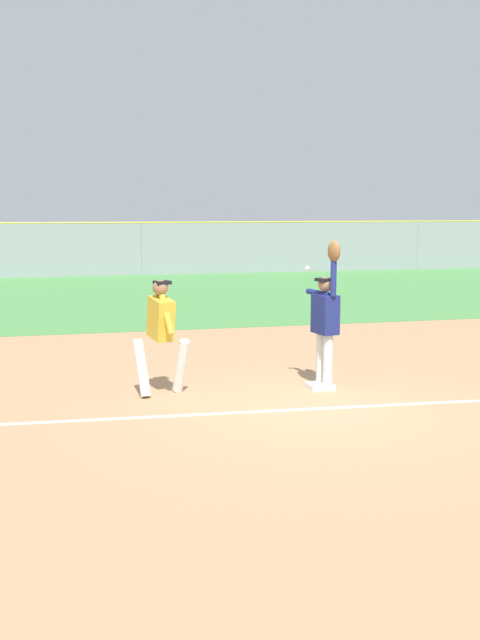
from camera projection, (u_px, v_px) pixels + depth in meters
name	position (u px, v px, depth m)	size (l,w,h in m)	color
ground_plane	(311.00, 408.00, 10.35)	(71.22, 71.22, 0.00)	tan
outfield_grass	(166.00, 294.00, 24.09)	(49.85, 14.42, 0.01)	#4C8C47
chalk_foul_line	(52.00, 422.00, 9.69)	(12.00, 0.10, 0.01)	white
first_base	(320.00, 386.00, 11.49)	(0.38, 0.38, 0.08)	white
fielder	(326.00, 316.00, 11.38)	(0.34, 0.90, 2.28)	silver
runner	(161.00, 329.00, 10.96)	(0.84, 0.83, 1.72)	white
baseball	(307.00, 268.00, 11.52)	(0.07, 0.07, 0.07)	white
outfield_fence	(141.00, 249.00, 30.86)	(49.93, 0.08, 2.20)	#93999E
parked_car_silver	(53.00, 254.00, 34.22)	(4.45, 2.21, 1.25)	#B7B7BC
parked_car_white	(159.00, 252.00, 35.44)	(4.48, 2.27, 1.25)	white
parked_car_green	(249.00, 251.00, 36.23)	(4.56, 2.45, 1.25)	#1E6B33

